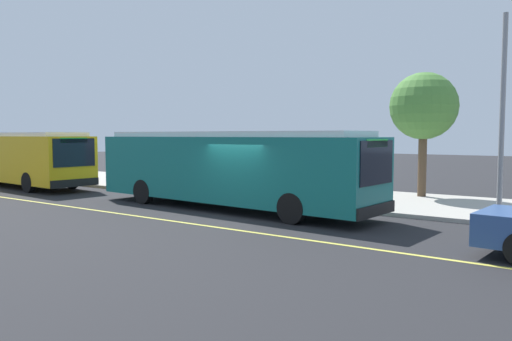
% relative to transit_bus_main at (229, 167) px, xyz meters
% --- Properties ---
extents(ground_plane, '(120.00, 120.00, 0.00)m').
position_rel_transit_bus_main_xyz_m(ground_plane, '(1.36, -1.01, -1.62)').
color(ground_plane, '#232326').
extents(sidewalk_curb, '(44.00, 6.40, 0.15)m').
position_rel_transit_bus_main_xyz_m(sidewalk_curb, '(1.36, 4.99, -1.54)').
color(sidewalk_curb, '#A8A399').
rests_on(sidewalk_curb, ground_plane).
extents(lane_stripe_center, '(36.00, 0.14, 0.01)m').
position_rel_transit_bus_main_xyz_m(lane_stripe_center, '(1.36, -3.21, -1.61)').
color(lane_stripe_center, '#E0D64C').
rests_on(lane_stripe_center, ground_plane).
extents(transit_bus_main, '(12.35, 3.30, 2.95)m').
position_rel_transit_bus_main_xyz_m(transit_bus_main, '(0.00, 0.00, 0.00)').
color(transit_bus_main, '#146B66').
rests_on(transit_bus_main, ground_plane).
extents(transit_bus_second, '(12.02, 3.36, 2.95)m').
position_rel_transit_bus_main_xyz_m(transit_bus_second, '(-14.91, -0.08, -0.00)').
color(transit_bus_second, gold).
rests_on(transit_bus_second, ground_plane).
extents(bus_shelter, '(2.90, 1.60, 2.48)m').
position_rel_transit_bus_main_xyz_m(bus_shelter, '(-2.84, 4.38, 0.30)').
color(bus_shelter, '#333338').
rests_on(bus_shelter, sidewalk_curb).
extents(waiting_bench, '(1.60, 0.48, 0.95)m').
position_rel_transit_bus_main_xyz_m(waiting_bench, '(-2.57, 4.31, -0.99)').
color(waiting_bench, brown).
rests_on(waiting_bench, sidewalk_curb).
extents(route_sign_post, '(0.44, 0.08, 2.80)m').
position_rel_transit_bus_main_xyz_m(route_sign_post, '(0.46, 2.61, 0.34)').
color(route_sign_post, '#333338').
rests_on(route_sign_post, sidewalk_curb).
extents(pedestrian_commuter, '(0.24, 0.40, 1.69)m').
position_rel_transit_bus_main_xyz_m(pedestrian_commuter, '(-1.13, 2.81, -0.50)').
color(pedestrian_commuter, '#282D47').
rests_on(pedestrian_commuter, sidewalk_curb).
extents(street_tree_near_shelter, '(2.89, 2.89, 5.36)m').
position_rel_transit_bus_main_xyz_m(street_tree_near_shelter, '(5.17, 7.01, 2.41)').
color(street_tree_near_shelter, brown).
rests_on(street_tree_near_shelter, sidewalk_curb).
extents(utility_pole, '(0.16, 0.16, 6.40)m').
position_rel_transit_bus_main_xyz_m(utility_pole, '(9.04, 2.27, 1.73)').
color(utility_pole, gray).
rests_on(utility_pole, sidewalk_curb).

